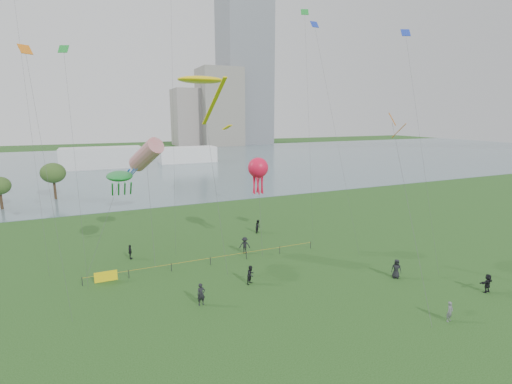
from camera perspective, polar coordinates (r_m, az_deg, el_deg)
name	(u,v)px	position (r m, az deg, el deg)	size (l,w,h in m)	color
ground_plane	(309,322)	(29.60, 8.21, -19.13)	(400.00, 400.00, 0.00)	#183E13
lake	(143,164)	(123.14, -17.01, 4.18)	(400.00, 120.00, 0.08)	slate
tower	(244,26)	(208.88, -1.87, 24.14)	(24.00, 24.00, 120.00)	slate
building_mid	(219,107)	(192.95, -5.64, 12.84)	(20.00, 20.00, 38.00)	gray
building_low	(190,117)	(194.88, -10.16, 11.23)	(16.00, 18.00, 28.00)	gray
pavilion_left	(102,158)	(117.08, -22.65, 4.90)	(22.00, 8.00, 6.00)	silver
pavilion_right	(188,155)	(123.26, -10.47, 5.67)	(18.00, 7.00, 5.00)	white
fence	(149,270)	(37.86, -16.11, -11.38)	(24.07, 0.07, 1.05)	black
kite_flyer	(450,312)	(32.40, 27.66, -15.98)	(0.57, 0.37, 1.56)	#5B5F63
spectator_a	(251,275)	(34.58, -0.80, -12.60)	(0.85, 0.66, 1.74)	black
spectator_b	(245,245)	(41.61, -1.74, -8.20)	(1.22, 0.70, 1.89)	black
spectator_c	(130,252)	(42.28, -18.79, -8.73)	(0.93, 0.39, 1.59)	black
spectator_d	(396,269)	(38.05, 20.77, -10.98)	(0.90, 0.59, 1.85)	black
spectator_e	(487,283)	(38.71, 32.04, -11.81)	(1.55, 0.49, 1.67)	black
spectator_f	(201,294)	(31.38, -8.44, -15.31)	(0.67, 0.44, 1.85)	black
spectator_g	(258,226)	(48.65, 0.34, -5.29)	(0.85, 0.66, 1.75)	black
kite_stingray	(201,81)	(39.43, -8.45, 16.59)	(4.76, 9.96, 19.01)	#3F3F42
kite_windsock	(146,155)	(40.89, -16.55, 5.49)	(4.28, 6.69, 12.95)	#3F3F42
kite_creature	(120,176)	(38.63, -20.25, 2.28)	(5.02, 4.73, 9.73)	#3F3F42
kite_octopus	(258,168)	(40.83, 0.32, 3.66)	(2.25, 3.41, 10.59)	#3F3F42
kite_delta	(395,129)	(35.88, 20.55, 9.13)	(4.25, 9.94, 15.35)	#3F3F42
small_kites	(198,19)	(42.15, -8.92, 24.84)	(36.95, 15.40, 10.46)	#198C2D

